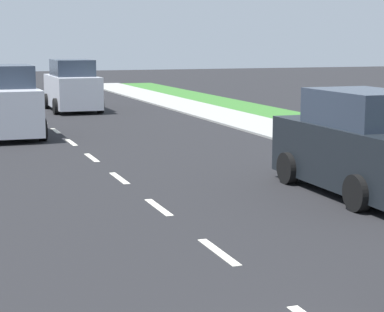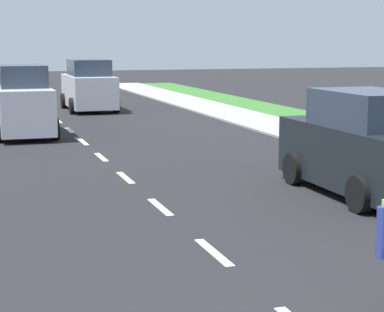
# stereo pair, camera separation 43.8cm
# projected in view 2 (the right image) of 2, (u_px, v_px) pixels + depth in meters

# --- Properties ---
(ground_plane) EXTENTS (96.00, 96.00, 0.00)m
(ground_plane) POSITION_uv_depth(u_px,v_px,m) (68.00, 129.00, 24.82)
(ground_plane) COLOR black
(lane_center_line) EXTENTS (0.14, 46.40, 0.01)m
(lane_center_line) POSITION_uv_depth(u_px,v_px,m) (54.00, 117.00, 28.78)
(lane_center_line) COLOR silver
(lane_center_line) RESTS_ON ground
(car_oncoming_second) EXTENTS (1.89, 4.30, 2.28)m
(car_oncoming_second) POSITION_uv_depth(u_px,v_px,m) (23.00, 103.00, 23.04)
(car_oncoming_second) COLOR silver
(car_oncoming_second) RESTS_ON ground
(car_parked_curbside) EXTENTS (2.00, 4.36, 2.09)m
(car_parked_curbside) POSITION_uv_depth(u_px,v_px,m) (366.00, 147.00, 14.18)
(car_parked_curbside) COLOR black
(car_parked_curbside) RESTS_ON ground
(car_outgoing_far) EXTENTS (2.08, 4.38, 2.23)m
(car_outgoing_far) POSITION_uv_depth(u_px,v_px,m) (89.00, 87.00, 31.36)
(car_outgoing_far) COLOR silver
(car_outgoing_far) RESTS_ON ground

